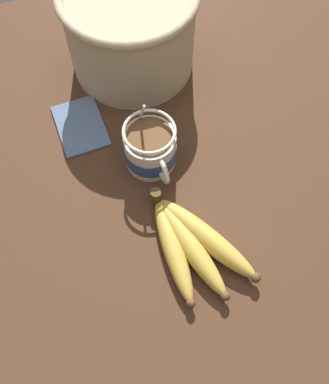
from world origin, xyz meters
TOP-DOWN VIEW (x-y plane):
  - table at (0.00, 0.00)cm, footprint 117.58×117.58cm
  - coffee_mug at (-5.06, -3.22)cm, footprint 15.50×9.62cm
  - banana_bunch at (13.74, -3.81)cm, footprint 22.35×14.81cm
  - woven_basket at (-29.22, 3.18)cm, footprint 26.67×26.67cm
  - napkin at (-18.00, -12.83)cm, footprint 13.30×9.71cm

SIDE VIEW (x-z plane):
  - table at x=0.00cm, z-range 0.00..3.89cm
  - napkin at x=-18.00cm, z-range 3.89..4.49cm
  - banana_bunch at x=13.74cm, z-range 3.64..7.82cm
  - coffee_mug at x=-5.06cm, z-range 0.71..15.50cm
  - woven_basket at x=-29.22cm, z-range 4.32..22.43cm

